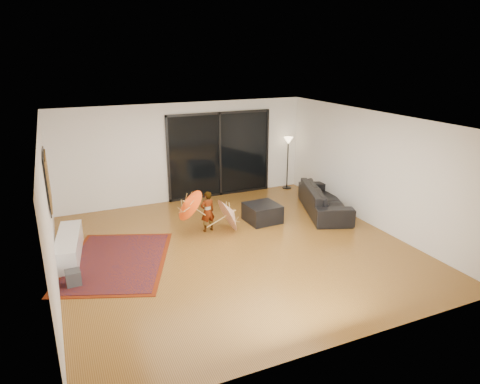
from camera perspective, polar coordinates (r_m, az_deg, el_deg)
floor at (r=9.16m, az=-0.53°, el=-7.49°), size 7.00×7.00×0.00m
ceiling at (r=8.36m, az=-0.59°, el=9.44°), size 7.00×7.00×0.00m
wall_back at (r=11.85m, az=-7.31°, el=5.27°), size 7.00×0.00×7.00m
wall_front at (r=5.85m, az=13.33°, el=-8.95°), size 7.00×0.00×7.00m
wall_left at (r=8.03m, az=-24.18°, el=-2.53°), size 0.00×7.00×7.00m
wall_right at (r=10.50m, az=17.29°, el=2.90°), size 0.00×7.00×7.00m
sliding_door at (r=12.17m, az=-2.72°, el=5.01°), size 3.06×0.07×2.40m
painting at (r=8.90m, az=-24.28°, el=1.42°), size 0.04×1.28×1.08m
media_console at (r=9.35m, az=-21.85°, el=-6.76°), size 0.65×1.74×0.47m
speaker at (r=8.30m, az=-21.33°, el=-10.64°), size 0.26×0.26×0.29m
persian_rug at (r=8.94m, az=-16.12°, el=-8.88°), size 2.73×3.16×0.02m
sofa at (r=11.25m, az=11.18°, el=-0.98°), size 1.68×2.51×0.68m
ottoman at (r=10.49m, az=2.99°, el=-2.78°), size 0.81×0.81×0.44m
floor_lamp at (r=12.86m, az=6.43°, el=5.83°), size 0.27×0.27×1.58m
child at (r=9.85m, az=-4.35°, el=-2.59°), size 0.38×0.28×0.96m
parasol_orange at (r=9.57m, az=-7.39°, el=-1.74°), size 0.63×0.77×0.86m
parasol_white at (r=9.92m, az=-0.79°, el=-2.27°), size 0.51×0.82×0.90m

